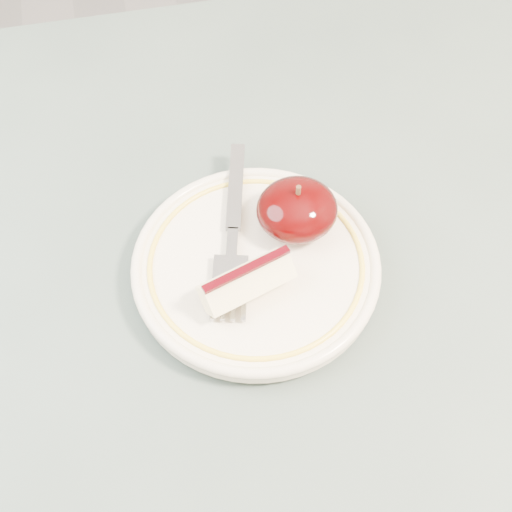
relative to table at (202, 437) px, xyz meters
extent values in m
cylinder|color=brown|center=(0.40, 0.40, -0.31)|extent=(0.05, 0.05, 0.71)
cube|color=#46564E|center=(0.00, 0.00, 0.07)|extent=(0.90, 0.90, 0.04)
cylinder|color=#EBE2C5|center=(0.07, 0.09, 0.09)|extent=(0.11, 0.11, 0.01)
cylinder|color=#EBE2C5|center=(0.07, 0.09, 0.10)|extent=(0.19, 0.19, 0.01)
torus|color=#EBE2C5|center=(0.07, 0.09, 0.10)|extent=(0.20, 0.20, 0.01)
torus|color=yellow|center=(0.07, 0.09, 0.11)|extent=(0.17, 0.17, 0.00)
ellipsoid|color=black|center=(0.11, 0.12, 0.13)|extent=(0.07, 0.06, 0.04)
cylinder|color=#472D19|center=(0.11, 0.12, 0.15)|extent=(0.00, 0.00, 0.01)
cube|color=#FFF2BB|center=(0.05, 0.07, 0.12)|extent=(0.08, 0.05, 0.03)
cube|color=#320106|center=(0.05, 0.07, 0.14)|extent=(0.07, 0.03, 0.00)
cube|color=gray|center=(0.06, 0.17, 0.11)|extent=(0.03, 0.09, 0.00)
cube|color=gray|center=(0.05, 0.11, 0.11)|extent=(0.01, 0.03, 0.00)
cube|color=gray|center=(0.04, 0.09, 0.11)|extent=(0.03, 0.03, 0.00)
cube|color=gray|center=(0.05, 0.06, 0.11)|extent=(0.01, 0.04, 0.00)
cube|color=gray|center=(0.04, 0.06, 0.11)|extent=(0.01, 0.04, 0.00)
cube|color=gray|center=(0.03, 0.06, 0.11)|extent=(0.01, 0.04, 0.00)
cube|color=gray|center=(0.03, 0.06, 0.11)|extent=(0.01, 0.04, 0.00)
camera|label=1|loc=(0.00, -0.21, 0.57)|focal=50.00mm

